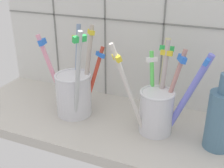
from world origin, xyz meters
TOP-DOWN VIEW (x-y plane):
  - counter_slab at (0.00, 0.00)cm, footprint 64.00×22.00cm
  - tile_wall_back at (0.00, 12.00)cm, footprint 64.00×2.20cm
  - toothbrush_cup_left at (-8.53, -0.18)cm, footprint 13.20×11.66cm
  - toothbrush_cup_right at (8.81, -0.06)cm, footprint 15.44×13.28cm
  - ceramic_vase at (19.59, -0.65)cm, footprint 4.61×4.61cm

SIDE VIEW (x-z plane):
  - counter_slab at x=0.00cm, z-range 0.00..2.00cm
  - toothbrush_cup_left at x=-8.53cm, z-range -2.26..16.59cm
  - toothbrush_cup_right at x=8.81cm, z-range -1.76..16.33cm
  - ceramic_vase at x=19.59cm, z-range 0.89..14.39cm
  - tile_wall_back at x=0.00cm, z-range 0.00..45.00cm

